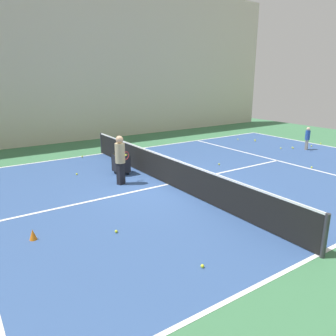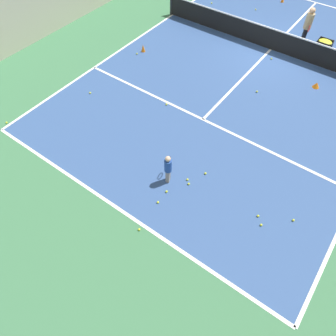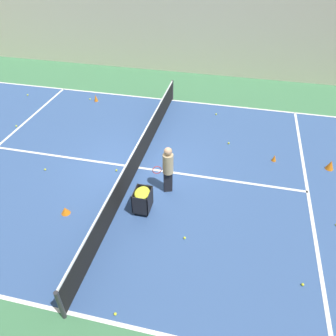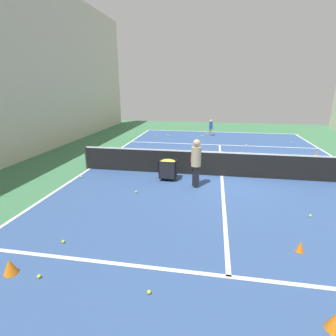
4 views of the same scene
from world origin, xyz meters
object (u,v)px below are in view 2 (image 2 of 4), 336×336
player_near_baseline (168,167)px  coach_at_net (308,24)px  training_cone_0 (143,48)px  tennis_net (273,39)px  ball_cart (324,45)px

player_near_baseline → coach_at_net: coach_at_net is taller
coach_at_net → training_cone_0: bearing=-70.3°
tennis_net → player_near_baseline: (0.59, -8.60, 0.14)m
tennis_net → ball_cart: size_ratio=14.44×
ball_cart → training_cone_0: (-6.49, -4.24, -0.37)m
player_near_baseline → coach_at_net: bearing=-21.4°
training_cone_0 → tennis_net: bearing=37.6°
coach_at_net → training_cone_0: coach_at_net is taller
ball_cart → training_cone_0: ball_cart is taller
tennis_net → ball_cart: bearing=21.0°
player_near_baseline → ball_cart: size_ratio=1.44×
training_cone_0 → player_near_baseline: bearing=-45.1°
player_near_baseline → ball_cart: bearing=-27.9°
tennis_net → training_cone_0: bearing=-142.4°
tennis_net → player_near_baseline: player_near_baseline is taller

